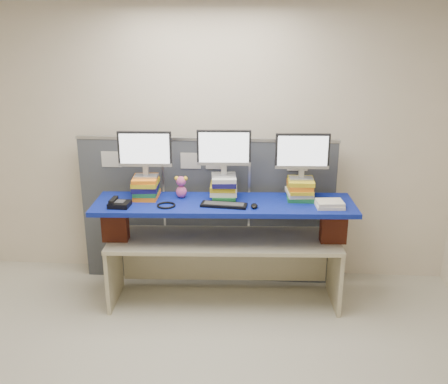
# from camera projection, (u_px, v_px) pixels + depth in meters

# --- Properties ---
(room) EXTENTS (5.00, 4.00, 2.80)m
(room) POSITION_uv_depth(u_px,v_px,m) (176.00, 214.00, 3.22)
(room) COLOR beige
(room) RESTS_ON ground
(cubicle_partition) EXTENTS (2.60, 0.06, 1.53)m
(cubicle_partition) POSITION_uv_depth(u_px,v_px,m) (207.00, 210.00, 5.11)
(cubicle_partition) COLOR #3E4249
(cubicle_partition) RESTS_ON ground
(desk) EXTENTS (2.20, 0.75, 0.66)m
(desk) POSITION_uv_depth(u_px,v_px,m) (224.00, 251.00, 4.74)
(desk) COLOR #BCB28F
(desk) RESTS_ON ground
(brick_pier_left) EXTENTS (0.24, 0.14, 0.32)m
(brick_pier_left) POSITION_uv_depth(u_px,v_px,m) (115.00, 224.00, 4.62)
(brick_pier_left) COLOR maroon
(brick_pier_left) RESTS_ON desk
(brick_pier_right) EXTENTS (0.24, 0.14, 0.32)m
(brick_pier_right) POSITION_uv_depth(u_px,v_px,m) (333.00, 226.00, 4.58)
(brick_pier_right) COLOR maroon
(brick_pier_right) RESTS_ON desk
(blue_board) EXTENTS (2.42, 0.73, 0.04)m
(blue_board) POSITION_uv_depth(u_px,v_px,m) (224.00, 205.00, 4.59)
(blue_board) COLOR navy
(blue_board) RESTS_ON brick_pier_left
(book_stack_left) EXTENTS (0.27, 0.32, 0.21)m
(book_stack_left) POSITION_uv_depth(u_px,v_px,m) (146.00, 187.00, 4.68)
(book_stack_left) COLOR orange
(book_stack_left) RESTS_ON blue_board
(book_stack_center) EXTENTS (0.26, 0.31, 0.22)m
(book_stack_center) POSITION_uv_depth(u_px,v_px,m) (224.00, 187.00, 4.67)
(book_stack_center) COLOR #1B6532
(book_stack_center) RESTS_ON blue_board
(book_stack_right) EXTENTS (0.26, 0.32, 0.19)m
(book_stack_right) POSITION_uv_depth(u_px,v_px,m) (300.00, 189.00, 4.66)
(book_stack_right) COLOR #1B6532
(book_stack_right) RESTS_ON blue_board
(monitor_left) EXTENTS (0.49, 0.15, 0.43)m
(monitor_left) POSITION_uv_depth(u_px,v_px,m) (145.00, 151.00, 4.57)
(monitor_left) COLOR #A0A0A5
(monitor_left) RESTS_ON book_stack_left
(monitor_center) EXTENTS (0.49, 0.15, 0.43)m
(monitor_center) POSITION_uv_depth(u_px,v_px,m) (224.00, 150.00, 4.55)
(monitor_center) COLOR #A0A0A5
(monitor_center) RESTS_ON book_stack_center
(monitor_right) EXTENTS (0.49, 0.15, 0.43)m
(monitor_right) POSITION_uv_depth(u_px,v_px,m) (302.00, 154.00, 4.55)
(monitor_right) COLOR #A0A0A5
(monitor_right) RESTS_ON book_stack_right
(keyboard) EXTENTS (0.43, 0.18, 0.03)m
(keyboard) POSITION_uv_depth(u_px,v_px,m) (224.00, 205.00, 4.48)
(keyboard) COLOR black
(keyboard) RESTS_ON blue_board
(mouse) EXTENTS (0.08, 0.12, 0.04)m
(mouse) POSITION_uv_depth(u_px,v_px,m) (254.00, 206.00, 4.44)
(mouse) COLOR black
(mouse) RESTS_ON blue_board
(desk_phone) EXTENTS (0.19, 0.17, 0.08)m
(desk_phone) POSITION_uv_depth(u_px,v_px,m) (119.00, 204.00, 4.46)
(desk_phone) COLOR black
(desk_phone) RESTS_ON blue_board
(headset) EXTENTS (0.19, 0.19, 0.02)m
(headset) POSITION_uv_depth(u_px,v_px,m) (166.00, 205.00, 4.48)
(headset) COLOR black
(headset) RESTS_ON blue_board
(plush_toy) EXTENTS (0.12, 0.09, 0.21)m
(plush_toy) POSITION_uv_depth(u_px,v_px,m) (181.00, 187.00, 4.68)
(plush_toy) COLOR #D75194
(plush_toy) RESTS_ON blue_board
(binder_stack) EXTENTS (0.26, 0.22, 0.06)m
(binder_stack) POSITION_uv_depth(u_px,v_px,m) (330.00, 204.00, 4.45)
(binder_stack) COLOR white
(binder_stack) RESTS_ON blue_board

